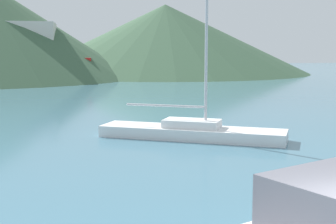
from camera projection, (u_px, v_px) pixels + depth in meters
The scene contains 2 objects.
sailboat_inner at pixel (192, 131), 20.02m from camera, with size 7.65×5.73×7.50m.
hill_central at pixel (165, 39), 78.22m from camera, with size 47.26×47.26×11.32m.
Camera 1 is at (-4.53, -4.75, 3.77)m, focal length 50.00 mm.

